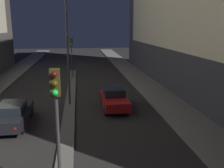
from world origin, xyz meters
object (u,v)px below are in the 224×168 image
at_px(car_left_lane, 13,114).
at_px(car_right_lane, 114,98).
at_px(street_lamp, 67,21).
at_px(traffic_light_mid, 71,48).
at_px(traffic_light_near, 56,106).

relative_size(car_left_lane, car_right_lane, 1.08).
distance_m(street_lamp, car_right_lane, 6.64).
bearing_deg(traffic_light_mid, car_right_lane, -73.82).
distance_m(street_lamp, car_left_lane, 7.44).
bearing_deg(traffic_light_near, traffic_light_mid, 90.00).
bearing_deg(traffic_light_near, car_left_lane, 114.51).
height_order(street_lamp, car_right_lane, street_lamp).
height_order(traffic_light_mid, car_right_lane, traffic_light_mid).
xyz_separation_m(traffic_light_near, street_lamp, (0.00, 10.87, 2.87)).
height_order(car_left_lane, car_right_lane, car_right_lane).
bearing_deg(car_left_lane, street_lamp, 46.28).
bearing_deg(traffic_light_mid, street_lamp, -90.00).
bearing_deg(car_right_lane, street_lamp, 163.06).
xyz_separation_m(car_left_lane, car_right_lane, (6.72, 2.49, -0.00)).
bearing_deg(car_right_lane, traffic_light_mid, 106.18).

